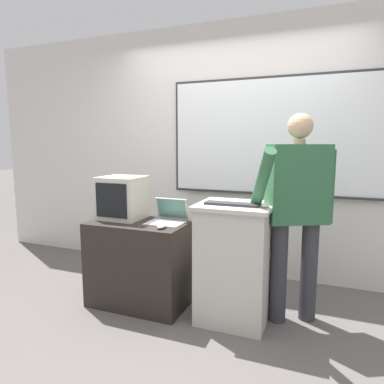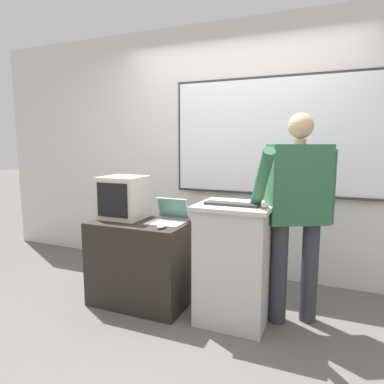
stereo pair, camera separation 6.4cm
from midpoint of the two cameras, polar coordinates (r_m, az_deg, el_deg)
The scene contains 10 objects.
ground_plane at distance 2.79m, azimuth -0.41°, elevation -22.53°, with size 30.00×30.00×0.00m, color #5B5654.
back_wall at distance 3.72m, azimuth 8.53°, elevation 6.85°, with size 6.40×0.17×2.67m.
lectern_podium at distance 2.80m, azimuth 7.67°, elevation -11.59°, with size 0.58×0.52×0.95m.
side_desk at distance 3.13m, azimuth -7.88°, elevation -11.50°, with size 0.85×0.53×0.74m.
person_presenter at distance 2.76m, azimuth 17.75°, elevation -2.01°, with size 0.62×0.70×1.65m.
laptop at distance 2.98m, azimuth -3.17°, elevation -3.87°, with size 0.30×0.30×0.20m.
wireless_keyboard at distance 2.62m, azimuth 7.28°, elevation -2.01°, with size 0.41×0.11×0.02m.
computer_mouse_by_laptop at distance 2.76m, azimuth -4.45°, elevation -5.73°, with size 0.06×0.10×0.03m.
computer_mouse_by_keyboard at distance 2.57m, azimuth 12.74°, elevation -2.20°, with size 0.06×0.10×0.03m.
crt_monitor at distance 3.16m, azimuth -10.73°, elevation -0.87°, with size 0.37×0.36×0.38m.
Camera 2 is at (0.98, -2.19, 1.43)m, focal length 32.00 mm.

